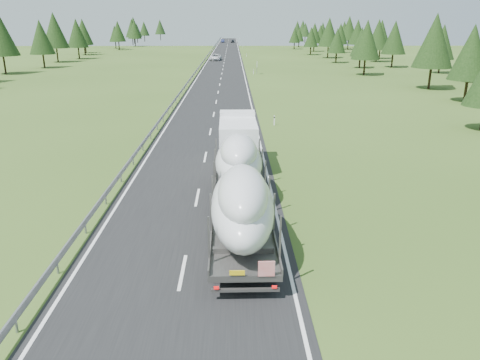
{
  "coord_description": "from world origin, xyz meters",
  "views": [
    {
      "loc": [
        2.18,
        -17.73,
        10.18
      ],
      "look_at": [
        2.57,
        6.11,
        2.1
      ],
      "focal_mm": 35.0,
      "sensor_mm": 36.0,
      "label": 1
    }
  ],
  "objects_px": {
    "distant_van": "(216,57)",
    "distant_car_dark": "(233,41)",
    "distant_car_blue": "(223,41)",
    "boat_truck": "(240,172)",
    "highway_sign": "(257,65)"
  },
  "relations": [
    {
      "from": "highway_sign",
      "to": "boat_truck",
      "type": "height_order",
      "value": "boat_truck"
    },
    {
      "from": "highway_sign",
      "to": "distant_car_dark",
      "type": "distance_m",
      "value": 154.48
    },
    {
      "from": "distant_van",
      "to": "distant_car_dark",
      "type": "height_order",
      "value": "distant_van"
    },
    {
      "from": "boat_truck",
      "to": "distant_car_dark",
      "type": "relative_size",
      "value": 4.49
    },
    {
      "from": "highway_sign",
      "to": "distant_van",
      "type": "relative_size",
      "value": 0.43
    },
    {
      "from": "distant_car_blue",
      "to": "distant_van",
      "type": "bearing_deg",
      "value": -89.43
    },
    {
      "from": "distant_van",
      "to": "distant_car_blue",
      "type": "bearing_deg",
      "value": 95.76
    },
    {
      "from": "distant_car_dark",
      "to": "distant_car_blue",
      "type": "distance_m",
      "value": 5.05
    },
    {
      "from": "highway_sign",
      "to": "distant_car_blue",
      "type": "xyz_separation_m",
      "value": [
        -9.88,
        154.77,
        -1.04
      ]
    },
    {
      "from": "boat_truck",
      "to": "distant_car_dark",
      "type": "height_order",
      "value": "boat_truck"
    },
    {
      "from": "highway_sign",
      "to": "distant_car_dark",
      "type": "height_order",
      "value": "highway_sign"
    },
    {
      "from": "distant_car_dark",
      "to": "boat_truck",
      "type": "bearing_deg",
      "value": -90.2
    },
    {
      "from": "distant_car_dark",
      "to": "distant_car_blue",
      "type": "xyz_separation_m",
      "value": [
        -5.04,
        0.38,
        -0.0
      ]
    },
    {
      "from": "distant_car_dark",
      "to": "distant_car_blue",
      "type": "height_order",
      "value": "distant_car_dark"
    },
    {
      "from": "boat_truck",
      "to": "distant_van",
      "type": "relative_size",
      "value": 3.4
    }
  ]
}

